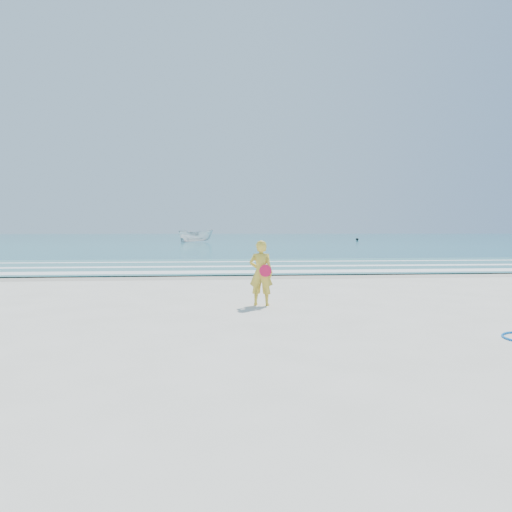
{
  "coord_description": "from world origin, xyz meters",
  "views": [
    {
      "loc": [
        -0.7,
        -9.11,
        1.69
      ],
      "look_at": [
        0.51,
        4.0,
        1.0
      ],
      "focal_mm": 35.0,
      "sensor_mm": 36.0,
      "label": 1
    }
  ],
  "objects": [
    {
      "name": "ocean",
      "position": [
        0.0,
        105.0,
        0.02
      ],
      "size": [
        400.0,
        190.0,
        0.04
      ],
      "primitive_type": "cube",
      "color": "#19727F",
      "rests_on": "ground"
    },
    {
      "name": "shallow",
      "position": [
        0.0,
        14.0,
        0.04
      ],
      "size": [
        400.0,
        10.0,
        0.01
      ],
      "primitive_type": "cube",
      "color": "#59B7AD",
      "rests_on": "ocean"
    },
    {
      "name": "ground",
      "position": [
        0.0,
        0.0,
        0.0
      ],
      "size": [
        400.0,
        400.0,
        0.0
      ],
      "primitive_type": "plane",
      "color": "silver",
      "rests_on": "ground"
    },
    {
      "name": "woman",
      "position": [
        0.43,
        1.92,
        0.73
      ],
      "size": [
        0.61,
        0.48,
        1.46
      ],
      "color": "gold",
      "rests_on": "ground"
    },
    {
      "name": "buoy",
      "position": [
        21.77,
        65.54,
        0.26
      ],
      "size": [
        0.43,
        0.43,
        0.43
      ],
      "primitive_type": "sphere",
      "color": "black",
      "rests_on": "ocean"
    },
    {
      "name": "foam_mid",
      "position": [
        0.0,
        13.2,
        0.05
      ],
      "size": [
        400.0,
        0.9,
        0.01
      ],
      "primitive_type": "cube",
      "color": "white",
      "rests_on": "shallow"
    },
    {
      "name": "boat",
      "position": [
        -2.61,
        58.18,
        0.93
      ],
      "size": [
        4.76,
        2.16,
        1.78
      ],
      "primitive_type": "imported",
      "rotation": [
        0.0,
        0.0,
        1.66
      ],
      "color": "silver",
      "rests_on": "ocean"
    },
    {
      "name": "wet_sand",
      "position": [
        0.0,
        9.0,
        0.0
      ],
      "size": [
        400.0,
        2.4,
        0.0
      ],
      "primitive_type": "cube",
      "color": "#B2A893",
      "rests_on": "ground"
    },
    {
      "name": "foam_far",
      "position": [
        0.0,
        16.5,
        0.05
      ],
      "size": [
        400.0,
        0.6,
        0.01
      ],
      "primitive_type": "cube",
      "color": "white",
      "rests_on": "shallow"
    },
    {
      "name": "foam_near",
      "position": [
        0.0,
        10.3,
        0.05
      ],
      "size": [
        400.0,
        1.4,
        0.01
      ],
      "primitive_type": "cube",
      "color": "white",
      "rests_on": "shallow"
    }
  ]
}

